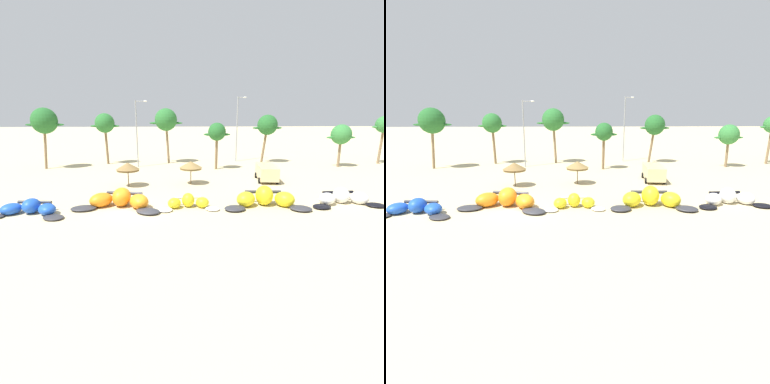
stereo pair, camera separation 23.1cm
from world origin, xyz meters
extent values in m
plane|color=beige|center=(0.00, 0.00, 0.00)|extent=(260.00, 260.00, 0.00)
ellipsoid|color=blue|center=(-9.84, -0.60, 0.45)|extent=(2.12, 2.17, 0.91)
ellipsoid|color=blue|center=(-8.33, -0.33, 0.61)|extent=(1.47, 1.80, 1.22)
ellipsoid|color=blue|center=(-6.88, -0.81, 0.45)|extent=(2.03, 2.16, 0.91)
ellipsoid|color=#333338|center=(-6.00, -1.87, 0.12)|extent=(2.11, 1.93, 0.24)
cylinder|color=#333338|center=(-8.29, 0.26, 0.74)|extent=(2.86, 0.47, 0.26)
cube|color=#333338|center=(-8.34, -0.50, 0.61)|extent=(1.08, 0.69, 0.04)
ellipsoid|color=#333338|center=(-4.29, 0.24, 0.16)|extent=(2.36, 1.88, 0.33)
ellipsoid|color=orange|center=(-3.01, 1.16, 0.61)|extent=(2.61, 2.60, 1.21)
ellipsoid|color=orange|center=(-1.25, 1.27, 0.82)|extent=(1.92, 2.38, 1.64)
ellipsoid|color=orange|center=(0.36, 0.53, 0.61)|extent=(2.30, 2.59, 1.21)
ellipsoid|color=#333338|center=(1.22, -0.79, 0.16)|extent=(2.63, 2.42, 0.33)
cylinder|color=#333338|center=(-1.11, 2.01, 0.97)|extent=(3.28, 0.89, 0.30)
cube|color=#333338|center=(-1.29, 1.06, 0.82)|extent=(1.31, 0.97, 0.04)
ellipsoid|color=white|center=(2.65, -0.42, 0.12)|extent=(1.53, 1.47, 0.25)
ellipsoid|color=yellow|center=(3.39, 0.42, 0.46)|extent=(1.57, 1.60, 0.91)
ellipsoid|color=yellow|center=(4.59, 0.78, 0.61)|extent=(1.15, 1.25, 1.23)
ellipsoid|color=yellow|center=(5.81, 0.52, 0.46)|extent=(1.60, 1.62, 0.91)
ellipsoid|color=white|center=(6.61, -0.25, 0.12)|extent=(1.48, 1.41, 0.25)
cylinder|color=white|center=(4.57, 1.20, 0.72)|extent=(2.33, 0.31, 0.21)
cube|color=white|center=(4.59, 0.66, 0.61)|extent=(0.86, 0.47, 0.04)
ellipsoid|color=#333338|center=(8.51, -0.38, 0.18)|extent=(2.21, 2.02, 0.35)
ellipsoid|color=yellow|center=(9.64, 0.70, 0.65)|extent=(2.34, 2.39, 1.30)
ellipsoid|color=yellow|center=(11.36, 1.05, 0.88)|extent=(1.62, 1.90, 1.75)
ellipsoid|color=yellow|center=(13.04, 0.55, 0.65)|extent=(2.28, 2.37, 1.30)
ellipsoid|color=#333338|center=(14.07, -0.63, 0.18)|extent=(2.28, 2.12, 0.35)
cylinder|color=#333338|center=(11.39, 1.69, 1.03)|extent=(3.27, 0.44, 0.30)
cube|color=#333338|center=(11.35, 0.87, 0.88)|extent=(1.21, 0.71, 0.04)
ellipsoid|color=black|center=(16.11, -0.11, 0.14)|extent=(2.00, 1.87, 0.29)
ellipsoid|color=white|center=(17.02, 0.93, 0.53)|extent=(2.01, 2.09, 1.06)
ellipsoid|color=white|center=(18.51, 1.37, 0.72)|extent=(1.43, 1.66, 1.43)
ellipsoid|color=white|center=(20.03, 1.06, 0.53)|extent=(2.06, 2.10, 1.06)
ellipsoid|color=black|center=(21.03, 0.10, 0.14)|extent=(1.94, 1.78, 0.29)
cylinder|color=black|center=(18.49, 1.93, 0.85)|extent=(2.89, 0.38, 0.26)
cube|color=black|center=(18.52, 1.21, 0.72)|extent=(1.07, 0.62, 0.04)
cylinder|color=brown|center=(-1.78, 8.41, 0.96)|extent=(0.10, 0.10, 1.93)
cone|color=olive|center=(-1.78, 8.41, 2.29)|extent=(2.54, 2.54, 0.72)
cylinder|color=brown|center=(-1.78, 8.41, 1.83)|extent=(2.41, 2.41, 0.20)
cylinder|color=brown|center=(5.15, 9.27, 0.95)|extent=(0.10, 0.10, 1.90)
cone|color=olive|center=(5.15, 9.27, 2.26)|extent=(2.56, 2.56, 0.72)
cylinder|color=olive|center=(5.15, 9.27, 1.80)|extent=(2.44, 2.44, 0.20)
cube|color=beige|center=(14.25, 10.58, 1.09)|extent=(2.57, 5.01, 1.50)
cube|color=black|center=(14.39, 11.89, 1.35)|extent=(2.14, 1.42, 0.56)
cylinder|color=black|center=(13.38, 12.17, 0.34)|extent=(0.31, 0.70, 0.68)
cylinder|color=black|center=(15.43, 11.95, 0.34)|extent=(0.31, 0.70, 0.68)
cylinder|color=black|center=(13.06, 9.21, 0.34)|extent=(0.31, 0.70, 0.68)
cylinder|color=black|center=(15.11, 8.99, 0.34)|extent=(0.31, 0.70, 0.68)
cylinder|color=#7F6647|center=(-15.04, 19.46, 3.37)|extent=(0.88, 0.36, 6.74)
sphere|color=#236028|center=(-14.78, 19.46, 6.73)|extent=(3.57, 3.57, 3.57)
ellipsoid|color=#236028|center=(-16.21, 19.46, 6.20)|extent=(2.50, 0.50, 0.36)
ellipsoid|color=#236028|center=(-13.35, 19.46, 6.20)|extent=(2.50, 0.50, 0.36)
cylinder|color=brown|center=(-7.34, 23.25, 3.12)|extent=(0.48, 0.36, 6.25)
sphere|color=#286B2D|center=(-7.40, 23.25, 6.25)|extent=(2.93, 2.93, 2.93)
ellipsoid|color=#286B2D|center=(-8.58, 23.25, 5.81)|extent=(2.05, 0.50, 0.36)
ellipsoid|color=#286B2D|center=(-6.23, 23.25, 5.81)|extent=(2.05, 0.50, 0.36)
cylinder|color=#7F6647|center=(2.03, 23.60, 3.37)|extent=(0.69, 0.36, 6.74)
sphere|color=#286B2D|center=(1.86, 23.60, 6.73)|extent=(3.42, 3.42, 3.42)
ellipsoid|color=#286B2D|center=(0.50, 23.60, 6.22)|extent=(2.39, 0.50, 0.36)
ellipsoid|color=#286B2D|center=(3.23, 23.60, 6.22)|extent=(2.39, 0.50, 0.36)
cylinder|color=brown|center=(9.10, 18.12, 2.63)|extent=(0.40, 0.36, 5.26)
sphere|color=#236028|center=(9.12, 18.12, 5.26)|extent=(2.48, 2.48, 2.48)
ellipsoid|color=#236028|center=(8.13, 18.12, 4.89)|extent=(1.73, 0.50, 0.36)
ellipsoid|color=#236028|center=(10.11, 18.12, 4.89)|extent=(1.73, 0.50, 0.36)
cylinder|color=brown|center=(17.29, 23.25, 2.97)|extent=(1.01, 0.36, 5.94)
sphere|color=#236028|center=(17.61, 23.25, 5.93)|extent=(3.11, 3.11, 3.11)
ellipsoid|color=#236028|center=(16.37, 23.25, 5.46)|extent=(2.18, 0.50, 0.36)
ellipsoid|color=#236028|center=(18.85, 23.25, 5.46)|extent=(2.18, 0.50, 0.36)
cylinder|color=#7F6647|center=(27.41, 19.24, 2.38)|extent=(0.44, 0.36, 4.76)
sphere|color=#337A38|center=(27.37, 19.24, 4.75)|extent=(2.87, 2.87, 2.87)
ellipsoid|color=#337A38|center=(26.22, 19.24, 4.32)|extent=(2.01, 0.50, 0.36)
ellipsoid|color=#337A38|center=(28.52, 19.24, 4.32)|extent=(2.01, 0.50, 0.36)
cylinder|color=#7F6647|center=(35.17, 21.70, 3.02)|extent=(0.44, 0.36, 6.05)
sphere|color=#337A38|center=(35.21, 21.70, 6.05)|extent=(2.54, 2.54, 2.54)
ellipsoid|color=#337A38|center=(34.20, 21.70, 5.66)|extent=(1.78, 0.50, 0.36)
cylinder|color=gray|center=(-2.27, 20.44, 4.77)|extent=(0.18, 0.18, 9.53)
cylinder|color=gray|center=(-1.56, 20.44, 9.38)|extent=(1.41, 0.10, 0.10)
ellipsoid|color=silver|center=(-0.86, 20.44, 9.38)|extent=(0.56, 0.24, 0.20)
cylinder|color=gray|center=(13.14, 24.92, 5.12)|extent=(0.18, 0.18, 10.24)
cylinder|color=gray|center=(13.70, 24.92, 10.09)|extent=(1.11, 0.10, 0.10)
ellipsoid|color=silver|center=(14.25, 24.92, 10.09)|extent=(0.56, 0.24, 0.20)
camera|label=1|loc=(3.85, -24.78, 8.24)|focal=28.64mm
camera|label=2|loc=(4.08, -24.79, 8.24)|focal=28.64mm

